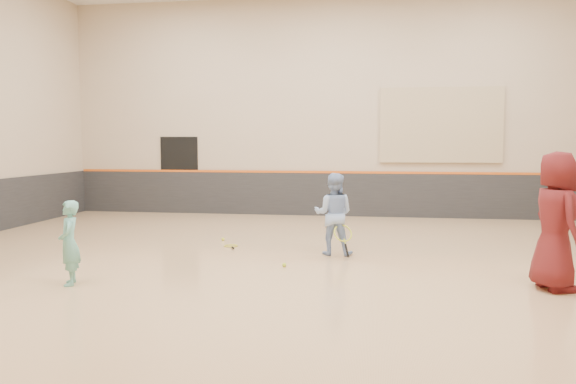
# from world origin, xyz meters

# --- Properties ---
(room) EXTENTS (15.04, 12.04, 6.22)m
(room) POSITION_xyz_m (0.00, 0.00, 0.81)
(room) COLOR tan
(room) RESTS_ON ground
(wainscot_back) EXTENTS (14.90, 0.04, 1.20)m
(wainscot_back) POSITION_xyz_m (0.00, 5.97, 0.60)
(wainscot_back) COLOR #232326
(wainscot_back) RESTS_ON floor
(accent_stripe) EXTENTS (14.90, 0.03, 0.06)m
(accent_stripe) POSITION_xyz_m (0.00, 5.96, 1.22)
(accent_stripe) COLOR #D85914
(accent_stripe) RESTS_ON wall_back
(acoustic_panel) EXTENTS (3.20, 0.08, 2.00)m
(acoustic_panel) POSITION_xyz_m (2.80, 5.95, 2.50)
(acoustic_panel) COLOR tan
(acoustic_panel) RESTS_ON wall_back
(doorway) EXTENTS (1.10, 0.05, 2.20)m
(doorway) POSITION_xyz_m (-4.50, 5.98, 1.10)
(doorway) COLOR black
(doorway) RESTS_ON floor
(girl) EXTENTS (0.45, 0.52, 1.21)m
(girl) POSITION_xyz_m (-3.24, -2.17, 0.61)
(girl) COLOR #67B2A4
(girl) RESTS_ON floor
(instructor) EXTENTS (0.76, 0.61, 1.49)m
(instructor) POSITION_xyz_m (0.34, 0.58, 0.74)
(instructor) COLOR #92AFE2
(instructor) RESTS_ON floor
(young_man) EXTENTS (0.79, 1.04, 1.92)m
(young_man) POSITION_xyz_m (3.54, -1.40, 0.96)
(young_man) COLOR #581416
(young_man) RESTS_ON floor
(held_racket) EXTENTS (0.47, 0.47, 0.65)m
(held_racket) POSITION_xyz_m (0.53, 0.33, 0.44)
(held_racket) COLOR #D0DB30
(held_racket) RESTS_ON instructor
(spare_racket) EXTENTS (0.61, 0.61, 0.05)m
(spare_racket) POSITION_xyz_m (-1.71, 1.06, 0.03)
(spare_racket) COLOR gold
(spare_racket) RESTS_ON floor
(ball_under_racket) EXTENTS (0.07, 0.07, 0.07)m
(ball_under_racket) POSITION_xyz_m (-0.38, -0.58, 0.03)
(ball_under_racket) COLOR #BBD732
(ball_under_racket) RESTS_ON floor
(ball_in_hand) EXTENTS (0.07, 0.07, 0.07)m
(ball_in_hand) POSITION_xyz_m (3.70, -1.45, 1.28)
(ball_in_hand) COLOR yellow
(ball_in_hand) RESTS_ON young_man
(ball_beside_spare) EXTENTS (0.07, 0.07, 0.07)m
(ball_beside_spare) POSITION_xyz_m (-2.03, 1.65, 0.03)
(ball_beside_spare) COLOR yellow
(ball_beside_spare) RESTS_ON floor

